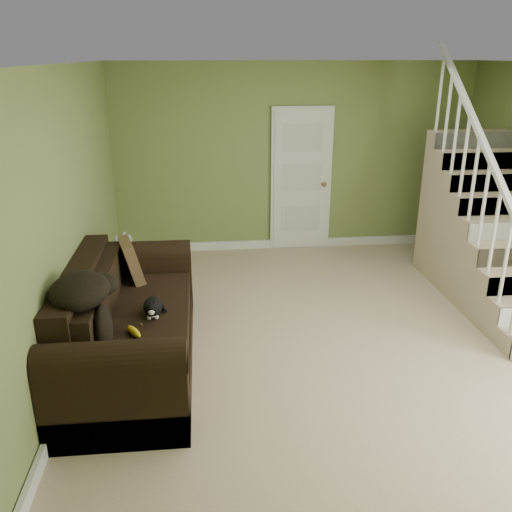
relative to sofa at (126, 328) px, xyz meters
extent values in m
cube|color=tan|center=(2.02, 0.31, -0.36)|extent=(5.00, 5.50, 0.01)
cube|color=white|center=(2.02, 0.31, 2.24)|extent=(5.00, 5.50, 0.01)
cube|color=olive|center=(2.02, 3.06, 0.94)|extent=(5.00, 0.04, 2.60)
cube|color=olive|center=(2.02, -2.44, 0.94)|extent=(5.00, 0.04, 2.60)
cube|color=olive|center=(-0.48, 0.31, 0.94)|extent=(0.04, 5.50, 2.60)
cube|color=white|center=(2.02, 3.03, -0.30)|extent=(5.00, 0.04, 0.12)
cube|color=white|center=(-0.45, 0.31, -0.30)|extent=(0.04, 5.50, 0.12)
cube|color=white|center=(2.12, 3.02, 0.65)|extent=(0.86, 0.05, 2.02)
cube|color=white|center=(2.12, 3.00, 0.64)|extent=(0.78, 0.04, 1.96)
sphere|color=olive|center=(2.44, 2.96, 0.59)|extent=(0.07, 0.07, 0.07)
cylinder|color=white|center=(3.57, 0.11, 0.49)|extent=(0.04, 0.04, 0.90)
cylinder|color=white|center=(3.57, 0.38, 0.69)|extent=(0.04, 0.04, 0.90)
cube|color=tan|center=(4.02, 0.65, 0.04)|extent=(1.00, 0.27, 0.80)
cylinder|color=white|center=(3.57, 0.65, 0.89)|extent=(0.04, 0.04, 0.90)
cube|color=tan|center=(4.02, 0.92, 0.14)|extent=(1.00, 0.27, 1.00)
cylinder|color=white|center=(3.57, 0.92, 1.09)|extent=(0.04, 0.04, 0.90)
cube|color=tan|center=(4.02, 1.19, 0.24)|extent=(1.00, 0.27, 1.20)
cylinder|color=white|center=(3.57, 1.19, 1.29)|extent=(0.04, 0.04, 0.90)
cube|color=tan|center=(4.02, 1.46, 0.34)|extent=(1.00, 0.27, 1.40)
cylinder|color=white|center=(3.57, 1.46, 1.49)|extent=(0.04, 0.04, 0.90)
cube|color=tan|center=(4.02, 1.73, 0.44)|extent=(1.00, 0.27, 1.60)
cylinder|color=white|center=(3.57, 1.73, 1.69)|extent=(0.04, 0.04, 0.90)
cube|color=tan|center=(4.02, 2.00, 0.54)|extent=(1.00, 0.27, 1.80)
cylinder|color=white|center=(3.57, 2.00, 1.89)|extent=(0.04, 0.04, 0.90)
cube|color=white|center=(3.57, 0.92, 1.54)|extent=(0.06, 2.46, 1.84)
cube|color=black|center=(0.05, 0.00, -0.23)|extent=(1.04, 2.42, 0.27)
cube|color=black|center=(0.16, 0.00, 0.03)|extent=(0.79, 1.82, 0.24)
cube|color=black|center=(0.05, -1.07, -0.02)|extent=(1.04, 0.27, 0.68)
cube|color=black|center=(0.05, 1.07, -0.02)|extent=(1.04, 0.27, 0.68)
cylinder|color=black|center=(0.05, -1.07, 0.32)|extent=(1.04, 0.27, 0.27)
cylinder|color=black|center=(0.05, 1.07, 0.32)|extent=(1.04, 0.27, 0.27)
cube|color=black|center=(-0.36, 0.00, 0.25)|extent=(0.22, 1.87, 0.69)
cube|color=black|center=(-0.19, 0.00, 0.33)|extent=(0.15, 1.80, 0.38)
cube|color=black|center=(-0.18, 1.52, -0.10)|extent=(0.47, 0.47, 0.53)
cylinder|color=silver|center=(-0.25, 1.46, 0.27)|extent=(0.06, 0.06, 0.20)
cylinder|color=#2D41AF|center=(-0.25, 1.46, 0.27)|extent=(0.07, 0.07, 0.05)
cylinder|color=white|center=(-0.25, 1.46, 0.38)|extent=(0.03, 0.03, 0.03)
cylinder|color=silver|center=(-0.12, 1.50, 0.27)|extent=(0.06, 0.06, 0.20)
cylinder|color=#2D41AF|center=(-0.12, 1.50, 0.27)|extent=(0.07, 0.07, 0.05)
cylinder|color=white|center=(-0.12, 1.50, 0.38)|extent=(0.03, 0.03, 0.03)
cylinder|color=silver|center=(-0.18, 1.61, 0.27)|extent=(0.06, 0.06, 0.20)
cylinder|color=#2D41AF|center=(-0.18, 1.61, 0.27)|extent=(0.07, 0.07, 0.05)
cylinder|color=white|center=(-0.18, 1.61, 0.38)|extent=(0.03, 0.03, 0.03)
ellipsoid|color=black|center=(0.25, -0.05, 0.23)|extent=(0.17, 0.29, 0.16)
ellipsoid|color=white|center=(0.25, -0.12, 0.20)|extent=(0.09, 0.12, 0.08)
sphere|color=black|center=(0.25, -0.20, 0.28)|extent=(0.11, 0.11, 0.11)
ellipsoid|color=white|center=(0.25, -0.24, 0.27)|extent=(0.06, 0.05, 0.05)
cone|color=black|center=(0.22, -0.19, 0.34)|extent=(0.04, 0.04, 0.05)
cone|color=black|center=(0.28, -0.19, 0.34)|extent=(0.04, 0.04, 0.05)
cylinder|color=black|center=(0.33, 0.06, 0.17)|extent=(0.09, 0.22, 0.03)
ellipsoid|color=gold|center=(0.13, -0.42, 0.18)|extent=(0.17, 0.22, 0.06)
cube|color=#45311B|center=(-0.01, 0.77, 0.36)|extent=(0.31, 0.46, 0.44)
ellipsoid|color=black|center=(-0.23, -0.54, 0.62)|extent=(0.56, 0.66, 0.24)
camera|label=1|loc=(0.72, -4.43, 2.31)|focal=38.00mm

